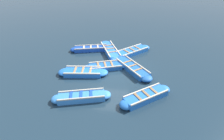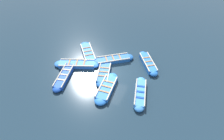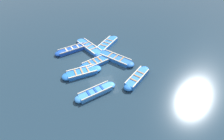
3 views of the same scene
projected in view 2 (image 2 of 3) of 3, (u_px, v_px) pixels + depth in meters
The scene contains 10 objects.
ground_plane at pixel (112, 72), 14.89m from camera, with size 120.00×120.00×0.00m, color #1C303F.
boat_inner_gap at pixel (140, 93), 12.94m from camera, with size 3.40×1.54×0.40m.
boat_stern_in at pixel (107, 88), 13.33m from camera, with size 3.49×1.28×0.39m.
boat_drifting at pixel (77, 64), 15.39m from camera, with size 2.41×4.00×0.39m.
boat_tucked at pixel (88, 53), 16.63m from camera, with size 3.31×3.15×0.40m.
boat_near_quay at pixel (148, 63), 15.46m from camera, with size 3.14×2.61×0.44m.
boat_centre at pixel (64, 76), 14.29m from camera, with size 3.60×1.58×0.39m.
boat_bow_out at pixel (113, 59), 15.86m from camera, with size 3.03×3.51×0.41m.
boat_outer_right at pixel (104, 73), 14.56m from camera, with size 3.33×1.85×0.37m.
buoy_orange_near at pixel (88, 46), 17.54m from camera, with size 0.29×0.29×0.29m, color silver.
Camera 2 is at (9.79, 4.67, 10.20)m, focal length 28.00 mm.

